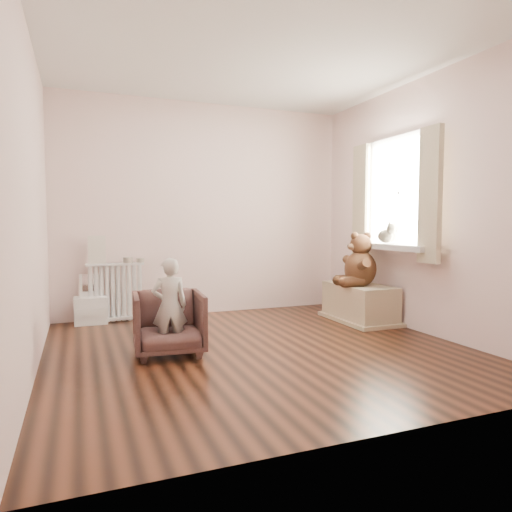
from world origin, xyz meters
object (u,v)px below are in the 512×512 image
object	(u,v)px
toy_vanity	(90,299)
toy_bench	(360,304)
radiator	(116,287)
armchair	(169,323)
plush_cat	(386,235)
teddy_bear	(361,264)
child	(170,306)

from	to	relation	value
toy_vanity	toy_bench	size ratio (longest dim) A/B	0.62
radiator	armchair	world-z (taller)	radiator
radiator	toy_bench	world-z (taller)	radiator
toy_bench	plush_cat	xyz separation A→B (m)	(0.14, -0.28, 0.80)
toy_bench	plush_cat	world-z (taller)	plush_cat
toy_vanity	teddy_bear	distance (m)	3.06
radiator	plush_cat	size ratio (longest dim) A/B	2.49
plush_cat	teddy_bear	bearing A→B (deg)	128.07
child	plush_cat	distance (m)	2.53
teddy_bear	plush_cat	distance (m)	0.43
armchair	child	world-z (taller)	child
radiator	child	distance (m)	1.64
child	toy_bench	size ratio (longest dim) A/B	0.91
toy_vanity	teddy_bear	xyz separation A→B (m)	(2.85, -1.04, 0.40)
child	plush_cat	xyz separation A→B (m)	(2.44, 0.32, 0.57)
child	plush_cat	world-z (taller)	plush_cat
radiator	plush_cat	xyz separation A→B (m)	(2.76, -1.29, 0.61)
armchair	plush_cat	size ratio (longest dim) A/B	2.21
radiator	armchair	size ratio (longest dim) A/B	1.13
toy_vanity	teddy_bear	size ratio (longest dim) A/B	0.93
child	toy_bench	bearing A→B (deg)	-160.77
toy_vanity	child	world-z (taller)	child
armchair	teddy_bear	distance (m)	2.34
armchair	radiator	bearing A→B (deg)	106.13
radiator	toy_bench	distance (m)	2.81
radiator	teddy_bear	world-z (taller)	teddy_bear
radiator	child	bearing A→B (deg)	-78.77
radiator	child	size ratio (longest dim) A/B	0.82
plush_cat	radiator	bearing A→B (deg)	152.53
armchair	teddy_bear	bearing A→B (deg)	16.66
toy_vanity	toy_bench	world-z (taller)	toy_vanity
radiator	armchair	bearing A→B (deg)	-78.42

